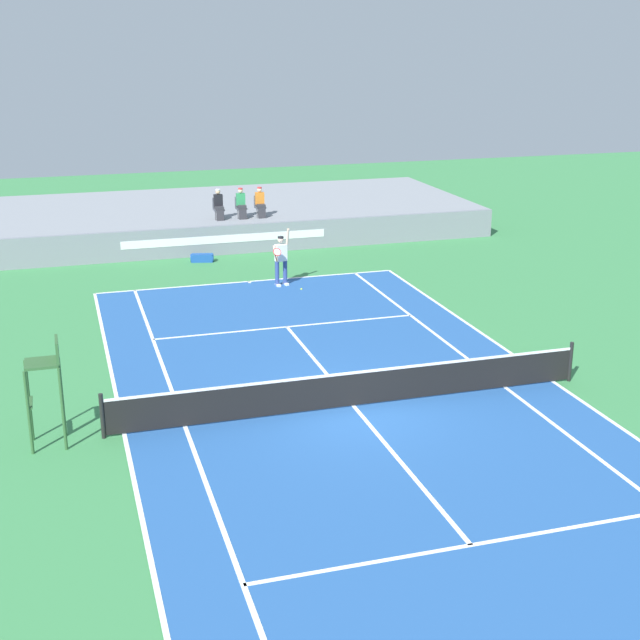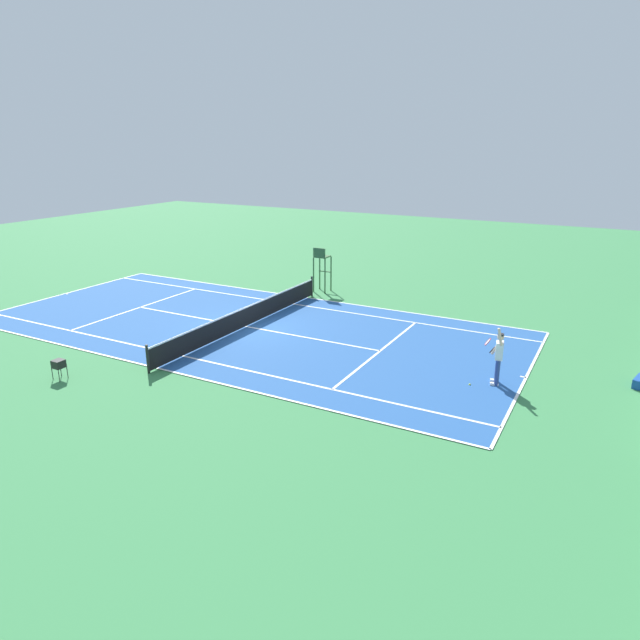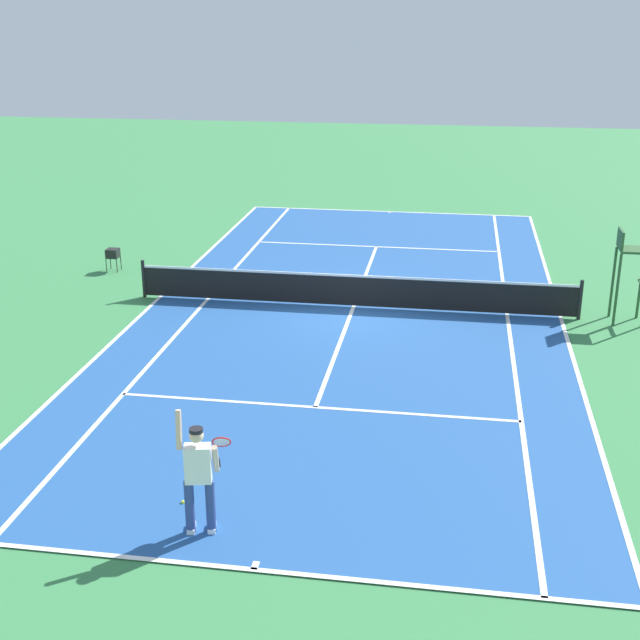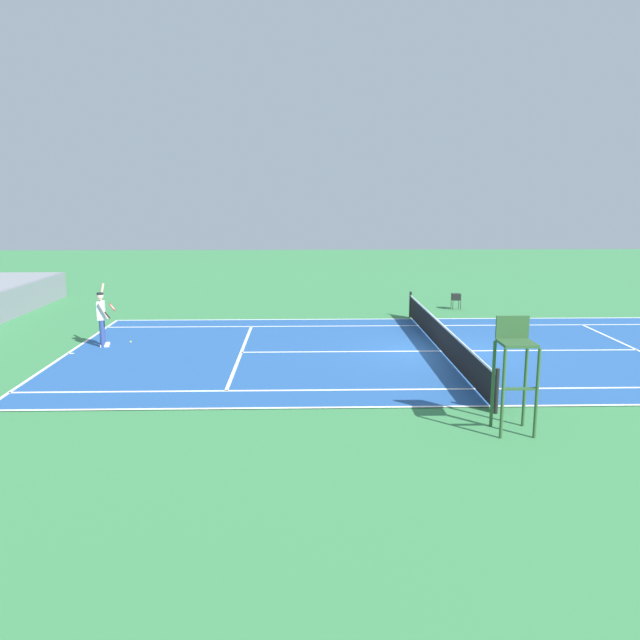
% 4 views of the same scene
% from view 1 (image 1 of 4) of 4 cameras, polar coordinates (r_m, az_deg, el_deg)
% --- Properties ---
extents(ground_plane, '(80.00, 80.00, 0.00)m').
position_cam_1_polar(ground_plane, '(21.61, 2.20, -5.64)').
color(ground_plane, '#387F47').
extents(court, '(11.08, 23.88, 0.03)m').
position_cam_1_polar(court, '(21.60, 2.20, -5.62)').
color(court, '#235193').
rests_on(court, ground).
extents(net, '(11.98, 0.10, 1.07)m').
position_cam_1_polar(net, '(21.40, 2.22, -4.36)').
color(net, black).
rests_on(net, ground).
extents(barrier_wall, '(24.05, 0.25, 1.21)m').
position_cam_1_polar(barrier_wall, '(36.55, -6.15, 5.16)').
color(barrier_wall, gray).
rests_on(barrier_wall, ground).
extents(bleacher_platform, '(24.05, 9.57, 1.21)m').
position_cam_1_polar(bleacher_platform, '(41.28, -7.45, 6.59)').
color(bleacher_platform, gray).
rests_on(bleacher_platform, ground).
extents(spectator_seated_0, '(0.44, 0.60, 1.27)m').
position_cam_1_polar(spectator_seated_0, '(37.54, -6.55, 7.38)').
color(spectator_seated_0, '#474C56').
rests_on(spectator_seated_0, bleacher_platform).
extents(spectator_seated_1, '(0.44, 0.60, 1.27)m').
position_cam_1_polar(spectator_seated_1, '(37.71, -5.11, 7.48)').
color(spectator_seated_1, '#474C56').
rests_on(spectator_seated_1, bleacher_platform).
extents(spectator_seated_2, '(0.44, 0.60, 1.27)m').
position_cam_1_polar(spectator_seated_2, '(37.89, -3.88, 7.55)').
color(spectator_seated_2, '#474C56').
rests_on(spectator_seated_2, bleacher_platform).
extents(tennis_player, '(0.74, 0.74, 2.08)m').
position_cam_1_polar(tennis_player, '(31.64, -2.53, 3.95)').
color(tennis_player, navy).
rests_on(tennis_player, ground).
extents(tennis_ball, '(0.07, 0.07, 0.07)m').
position_cam_1_polar(tennis_ball, '(31.33, -1.21, 2.01)').
color(tennis_ball, '#D1E533').
rests_on(tennis_ball, ground).
extents(umpire_chair, '(0.77, 0.77, 2.44)m').
position_cam_1_polar(umpire_chair, '(20.01, -17.23, -3.65)').
color(umpire_chair, '#2D562D').
rests_on(umpire_chair, ground).
extents(equipment_bag, '(0.95, 0.52, 0.32)m').
position_cam_1_polar(equipment_bag, '(35.53, -7.61, 3.99)').
color(equipment_bag, '#194799').
rests_on(equipment_bag, ground).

